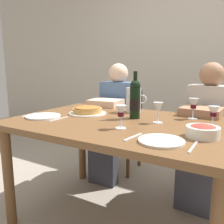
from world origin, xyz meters
TOP-DOWN VIEW (x-y plane):
  - ground_plane at (0.00, 0.00)m, footprint 8.00×8.00m
  - back_wall at (0.00, 2.06)m, footprint 8.00×0.10m
  - dining_table at (0.00, 0.00)m, footprint 1.50×1.00m
  - wine_bottle at (0.04, 0.12)m, footprint 0.08×0.08m
  - water_pitcher at (-0.07, 0.33)m, footprint 0.17×0.12m
  - baked_tart at (-0.34, 0.08)m, footprint 0.29×0.29m
  - salad_bowl at (0.54, -0.13)m, footprint 0.17×0.17m
  - wine_glass_left_diner at (0.23, 0.06)m, footprint 0.07×0.07m
  - wine_glass_right_diner at (0.56, 0.09)m, footprint 0.07×0.07m
  - wine_glass_centre at (0.40, 0.31)m, footprint 0.07×0.07m
  - wine_glass_spare at (0.09, -0.18)m, footprint 0.07×0.07m
  - dinner_plate_left_setting at (-0.55, -0.18)m, footprint 0.25×0.25m
  - dinner_plate_right_setting at (0.38, -0.31)m, footprint 0.22×0.22m
  - fork_left_setting at (-0.70, -0.18)m, footprint 0.04×0.16m
  - knife_left_setting at (-0.40, -0.18)m, footprint 0.01×0.18m
  - knife_right_setting at (0.53, -0.31)m, footprint 0.01×0.18m
  - spoon_right_setting at (0.23, -0.31)m, footprint 0.04×0.16m
  - chair_left at (-0.46, 0.89)m, footprint 0.42×0.42m
  - diner_left at (-0.44, 0.66)m, footprint 0.35×0.52m
  - chair_right at (0.45, 0.87)m, footprint 0.42×0.42m
  - diner_right at (0.44, 0.63)m, footprint 0.35×0.52m

SIDE VIEW (x-z plane):
  - ground_plane at x=0.00m, z-range 0.00..0.00m
  - chair_left at x=-0.46m, z-range 0.06..0.93m
  - chair_right at x=0.45m, z-range 0.06..0.93m
  - diner_left at x=-0.44m, z-range 0.04..1.20m
  - diner_right at x=0.44m, z-range 0.04..1.20m
  - dining_table at x=0.00m, z-range 0.29..1.05m
  - fork_left_setting at x=-0.70m, z-range 0.76..0.76m
  - knife_left_setting at x=-0.40m, z-range 0.76..0.76m
  - knife_right_setting at x=0.53m, z-range 0.76..0.76m
  - spoon_right_setting at x=0.23m, z-range 0.76..0.76m
  - dinner_plate_left_setting at x=-0.55m, z-range 0.76..0.77m
  - dinner_plate_right_setting at x=0.38m, z-range 0.76..0.77m
  - baked_tart at x=-0.34m, z-range 0.76..0.82m
  - salad_bowl at x=0.54m, z-range 0.76..0.83m
  - water_pitcher at x=-0.07m, z-range 0.75..0.95m
  - wine_glass_right_diner at x=0.56m, z-range 0.79..0.92m
  - wine_glass_left_diner at x=0.23m, z-range 0.79..0.92m
  - wine_glass_spare at x=0.09m, z-range 0.79..0.93m
  - wine_glass_centre at x=0.40m, z-range 0.79..0.94m
  - wine_bottle at x=0.04m, z-range 0.73..1.06m
  - back_wall at x=0.00m, z-range 0.00..2.80m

